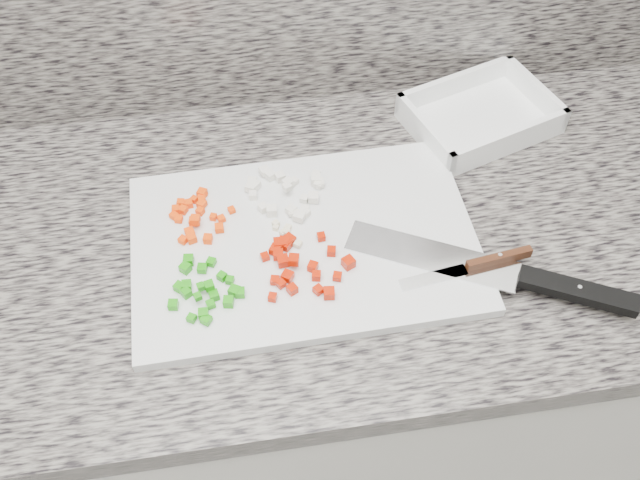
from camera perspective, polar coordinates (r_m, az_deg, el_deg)
The scene contains 11 objects.
cabinet at distance 1.46m, azimuth -3.03°, elevation -11.04°, with size 3.92×0.62×0.86m, color white.
countertop at distance 1.08m, azimuth -4.02°, elevation -0.07°, with size 3.96×0.64×0.04m, color slate.
cutting_board at distance 1.04m, azimuth -1.26°, elevation -0.24°, with size 0.50×0.33×0.02m, color silver.
carrot_pile at distance 1.07m, azimuth -9.93°, elevation 1.93°, with size 0.10×0.11×0.02m.
onion_pile at distance 1.08m, azimuth -2.78°, elevation 3.89°, with size 0.12×0.12×0.02m.
green_pepper_pile at distance 0.98m, azimuth -9.23°, elevation -3.89°, with size 0.10×0.12×0.02m.
red_pepper_pile at distance 1.00m, azimuth -1.73°, elevation -1.79°, with size 0.13×0.12×0.02m.
garlic_pile at distance 1.03m, azimuth -2.94°, elevation 0.32°, with size 0.05×0.06×0.01m.
chef_knife at distance 1.02m, azimuth 16.16°, elevation -2.98°, with size 0.38×0.22×0.02m.
paring_knife at distance 1.02m, azimuth 12.86°, elevation -1.84°, with size 0.20×0.04×0.02m.
tray at distance 1.24m, azimuth 12.67°, elevation 9.58°, with size 0.27×0.23×0.05m.
Camera 1 is at (-0.03, 0.77, 1.73)m, focal length 40.00 mm.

